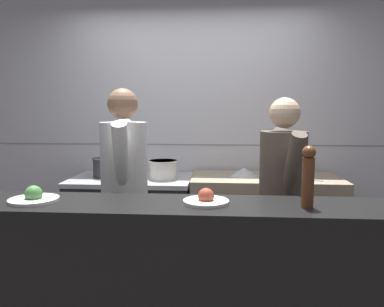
{
  "coord_description": "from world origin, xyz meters",
  "views": [
    {
      "loc": [
        0.27,
        -2.29,
        1.51
      ],
      "look_at": [
        0.04,
        0.72,
        1.15
      ],
      "focal_mm": 35.0,
      "sensor_mm": 36.0,
      "label": 1
    }
  ],
  "objects_px": {
    "chefs_knife": "(299,178)",
    "chef_sous": "(282,199)",
    "mixing_bowl_steel": "(244,172)",
    "pepper_mill": "(308,175)",
    "sauce_pot": "(163,169)",
    "oven_range": "(133,223)",
    "chef_head_cook": "(125,190)",
    "stock_pot": "(107,167)",
    "plated_dish_main": "(34,198)",
    "plated_dish_appetiser": "(206,200)"
  },
  "relations": [
    {
      "from": "stock_pot",
      "to": "chef_sous",
      "type": "distance_m",
      "value": 1.7
    },
    {
      "from": "plated_dish_main",
      "to": "plated_dish_appetiser",
      "type": "bearing_deg",
      "value": 1.89
    },
    {
      "from": "chefs_knife",
      "to": "plated_dish_main",
      "type": "height_order",
      "value": "plated_dish_main"
    },
    {
      "from": "plated_dish_main",
      "to": "plated_dish_appetiser",
      "type": "height_order",
      "value": "plated_dish_main"
    },
    {
      "from": "pepper_mill",
      "to": "sauce_pot",
      "type": "bearing_deg",
      "value": 124.74
    },
    {
      "from": "pepper_mill",
      "to": "plated_dish_main",
      "type": "bearing_deg",
      "value": 179.56
    },
    {
      "from": "chef_sous",
      "to": "chefs_knife",
      "type": "bearing_deg",
      "value": 61.33
    },
    {
      "from": "plated_dish_appetiser",
      "to": "pepper_mill",
      "type": "height_order",
      "value": "pepper_mill"
    },
    {
      "from": "chefs_knife",
      "to": "plated_dish_appetiser",
      "type": "relative_size",
      "value": 1.27
    },
    {
      "from": "oven_range",
      "to": "mixing_bowl_steel",
      "type": "height_order",
      "value": "mixing_bowl_steel"
    },
    {
      "from": "mixing_bowl_steel",
      "to": "pepper_mill",
      "type": "xyz_separation_m",
      "value": [
        0.23,
        -1.47,
        0.23
      ]
    },
    {
      "from": "sauce_pot",
      "to": "chef_head_cook",
      "type": "bearing_deg",
      "value": -104.48
    },
    {
      "from": "chefs_knife",
      "to": "chef_head_cook",
      "type": "relative_size",
      "value": 0.19
    },
    {
      "from": "mixing_bowl_steel",
      "to": "sauce_pot",
      "type": "bearing_deg",
      "value": -174.36
    },
    {
      "from": "mixing_bowl_steel",
      "to": "chef_head_cook",
      "type": "bearing_deg",
      "value": -140.05
    },
    {
      "from": "sauce_pot",
      "to": "mixing_bowl_steel",
      "type": "distance_m",
      "value": 0.74
    },
    {
      "from": "mixing_bowl_steel",
      "to": "chef_sous",
      "type": "xyz_separation_m",
      "value": [
        0.22,
        -0.81,
        -0.05
      ]
    },
    {
      "from": "sauce_pot",
      "to": "pepper_mill",
      "type": "relative_size",
      "value": 0.82
    },
    {
      "from": "chefs_knife",
      "to": "pepper_mill",
      "type": "height_order",
      "value": "pepper_mill"
    },
    {
      "from": "sauce_pot",
      "to": "chef_head_cook",
      "type": "relative_size",
      "value": 0.16
    },
    {
      "from": "chefs_knife",
      "to": "plated_dish_main",
      "type": "bearing_deg",
      "value": -141.72
    },
    {
      "from": "chef_sous",
      "to": "sauce_pot",
      "type": "bearing_deg",
      "value": 133.96
    },
    {
      "from": "stock_pot",
      "to": "oven_range",
      "type": "bearing_deg",
      "value": -3.35
    },
    {
      "from": "plated_dish_appetiser",
      "to": "pepper_mill",
      "type": "bearing_deg",
      "value": -4.63
    },
    {
      "from": "chef_head_cook",
      "to": "chef_sous",
      "type": "relative_size",
      "value": 1.04
    },
    {
      "from": "stock_pot",
      "to": "plated_dish_main",
      "type": "height_order",
      "value": "plated_dish_main"
    },
    {
      "from": "chef_sous",
      "to": "pepper_mill",
      "type": "bearing_deg",
      "value": -96.99
    },
    {
      "from": "mixing_bowl_steel",
      "to": "chef_sous",
      "type": "distance_m",
      "value": 0.84
    },
    {
      "from": "plated_dish_main",
      "to": "chef_head_cook",
      "type": "xyz_separation_m",
      "value": [
        0.33,
        0.69,
        -0.1
      ]
    },
    {
      "from": "chefs_knife",
      "to": "plated_dish_appetiser",
      "type": "xyz_separation_m",
      "value": [
        -0.77,
        -1.33,
        0.12
      ]
    },
    {
      "from": "chefs_knife",
      "to": "mixing_bowl_steel",
      "type": "bearing_deg",
      "value": 167.71
    },
    {
      "from": "sauce_pot",
      "to": "plated_dish_appetiser",
      "type": "distance_m",
      "value": 1.43
    },
    {
      "from": "oven_range",
      "to": "chefs_knife",
      "type": "relative_size",
      "value": 3.5
    },
    {
      "from": "chefs_knife",
      "to": "sauce_pot",
      "type": "bearing_deg",
      "value": 178.54
    },
    {
      "from": "oven_range",
      "to": "sauce_pot",
      "type": "height_order",
      "value": "sauce_pot"
    },
    {
      "from": "oven_range",
      "to": "chef_sous",
      "type": "distance_m",
      "value": 1.55
    },
    {
      "from": "stock_pot",
      "to": "plated_dish_appetiser",
      "type": "bearing_deg",
      "value": -55.21
    },
    {
      "from": "chefs_knife",
      "to": "pepper_mill",
      "type": "xyz_separation_m",
      "value": [
        -0.24,
        -1.37,
        0.27
      ]
    },
    {
      "from": "stock_pot",
      "to": "chef_head_cook",
      "type": "bearing_deg",
      "value": -64.25
    },
    {
      "from": "oven_range",
      "to": "chefs_knife",
      "type": "xyz_separation_m",
      "value": [
        1.52,
        -0.08,
        0.47
      ]
    },
    {
      "from": "stock_pot",
      "to": "sauce_pot",
      "type": "relative_size",
      "value": 1.0
    },
    {
      "from": "chefs_knife",
      "to": "chef_sous",
      "type": "xyz_separation_m",
      "value": [
        -0.26,
        -0.7,
        -0.02
      ]
    },
    {
      "from": "stock_pot",
      "to": "pepper_mill",
      "type": "distance_m",
      "value": 2.12
    },
    {
      "from": "plated_dish_main",
      "to": "pepper_mill",
      "type": "relative_size",
      "value": 0.83
    },
    {
      "from": "mixing_bowl_steel",
      "to": "chefs_knife",
      "type": "height_order",
      "value": "mixing_bowl_steel"
    },
    {
      "from": "sauce_pot",
      "to": "plated_dish_appetiser",
      "type": "xyz_separation_m",
      "value": [
        0.44,
        -1.36,
        0.06
      ]
    },
    {
      "from": "mixing_bowl_steel",
      "to": "chefs_knife",
      "type": "distance_m",
      "value": 0.49
    },
    {
      "from": "mixing_bowl_steel",
      "to": "chef_head_cook",
      "type": "height_order",
      "value": "chef_head_cook"
    },
    {
      "from": "sauce_pot",
      "to": "chef_sous",
      "type": "distance_m",
      "value": 1.21
    },
    {
      "from": "chefs_knife",
      "to": "chef_sous",
      "type": "relative_size",
      "value": 0.2
    }
  ]
}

